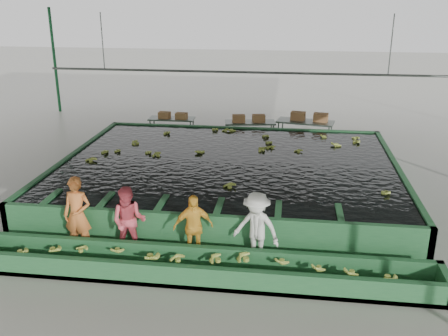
# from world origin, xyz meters

# --- Properties ---
(ground) EXTENTS (80.00, 80.00, 0.00)m
(ground) POSITION_xyz_m (0.00, 0.00, 0.00)
(ground) COLOR gray
(ground) RESTS_ON ground
(shed_roof) EXTENTS (20.00, 22.00, 0.04)m
(shed_roof) POSITION_xyz_m (0.00, 0.00, 5.00)
(shed_roof) COLOR gray
(shed_roof) RESTS_ON shed_posts
(shed_posts) EXTENTS (20.00, 22.00, 5.00)m
(shed_posts) POSITION_xyz_m (0.00, 0.00, 2.50)
(shed_posts) COLOR #165029
(shed_posts) RESTS_ON ground
(flotation_tank) EXTENTS (10.00, 8.00, 0.90)m
(flotation_tank) POSITION_xyz_m (0.00, 1.50, 0.45)
(flotation_tank) COLOR #235A2F
(flotation_tank) RESTS_ON ground
(tank_water) EXTENTS (9.70, 7.70, 0.00)m
(tank_water) POSITION_xyz_m (0.00, 1.50, 0.85)
(tank_water) COLOR black
(tank_water) RESTS_ON flotation_tank
(sorting_trough) EXTENTS (10.00, 1.00, 0.50)m
(sorting_trough) POSITION_xyz_m (0.00, -3.60, 0.25)
(sorting_trough) COLOR #235A2F
(sorting_trough) RESTS_ON ground
(cableway_rail) EXTENTS (0.08, 0.08, 14.00)m
(cableway_rail) POSITION_xyz_m (0.00, 5.00, 3.00)
(cableway_rail) COLOR #59605B
(cableway_rail) RESTS_ON shed_roof
(rail_hanger_left) EXTENTS (0.04, 0.04, 2.00)m
(rail_hanger_left) POSITION_xyz_m (-5.00, 5.00, 4.00)
(rail_hanger_left) COLOR #59605B
(rail_hanger_left) RESTS_ON shed_roof
(rail_hanger_right) EXTENTS (0.04, 0.04, 2.00)m
(rail_hanger_right) POSITION_xyz_m (5.00, 5.00, 4.00)
(rail_hanger_right) COLOR #59605B
(rail_hanger_right) RESTS_ON shed_roof
(worker_a) EXTENTS (0.67, 0.45, 1.79)m
(worker_a) POSITION_xyz_m (-2.91, -2.80, 0.89)
(worker_a) COLOR orange
(worker_a) RESTS_ON ground
(worker_b) EXTENTS (0.84, 0.68, 1.62)m
(worker_b) POSITION_xyz_m (-1.71, -2.80, 0.81)
(worker_b) COLOR #DC4D59
(worker_b) RESTS_ON ground
(worker_c) EXTENTS (0.97, 0.67, 1.52)m
(worker_c) POSITION_xyz_m (-0.24, -2.80, 0.76)
(worker_c) COLOR yellow
(worker_c) RESTS_ON ground
(worker_d) EXTENTS (1.21, 0.95, 1.65)m
(worker_d) POSITION_xyz_m (1.16, -2.80, 0.83)
(worker_d) COLOR silver
(worker_d) RESTS_ON ground
(packing_table_left) EXTENTS (1.85, 0.78, 0.83)m
(packing_table_left) POSITION_xyz_m (-2.99, 6.72, 0.42)
(packing_table_left) COLOR #59605B
(packing_table_left) RESTS_ON ground
(packing_table_mid) EXTENTS (2.05, 1.08, 0.89)m
(packing_table_mid) POSITION_xyz_m (0.24, 6.33, 0.44)
(packing_table_mid) COLOR #59605B
(packing_table_mid) RESTS_ON ground
(packing_table_right) EXTENTS (2.27, 1.26, 0.98)m
(packing_table_right) POSITION_xyz_m (2.37, 6.38, 0.49)
(packing_table_right) COLOR #59605B
(packing_table_right) RESTS_ON ground
(box_stack_left) EXTENTS (1.20, 0.45, 0.25)m
(box_stack_left) POSITION_xyz_m (-2.91, 6.63, 0.83)
(box_stack_left) COLOR #916138
(box_stack_left) RESTS_ON packing_table_left
(box_stack_mid) EXTENTS (1.31, 0.58, 0.27)m
(box_stack_mid) POSITION_xyz_m (0.18, 6.30, 0.89)
(box_stack_mid) COLOR #916138
(box_stack_mid) RESTS_ON packing_table_mid
(box_stack_right) EXTENTS (1.46, 0.61, 0.31)m
(box_stack_right) POSITION_xyz_m (2.51, 6.47, 0.98)
(box_stack_right) COLOR #916138
(box_stack_right) RESTS_ON packing_table_right
(floating_bananas) EXTENTS (9.23, 6.29, 0.13)m
(floating_bananas) POSITION_xyz_m (0.00, 2.30, 0.85)
(floating_bananas) COLOR #95A63A
(floating_bananas) RESTS_ON tank_water
(trough_bananas) EXTENTS (8.57, 0.57, 0.11)m
(trough_bananas) POSITION_xyz_m (0.00, -3.60, 0.40)
(trough_bananas) COLOR #95A63A
(trough_bananas) RESTS_ON sorting_trough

